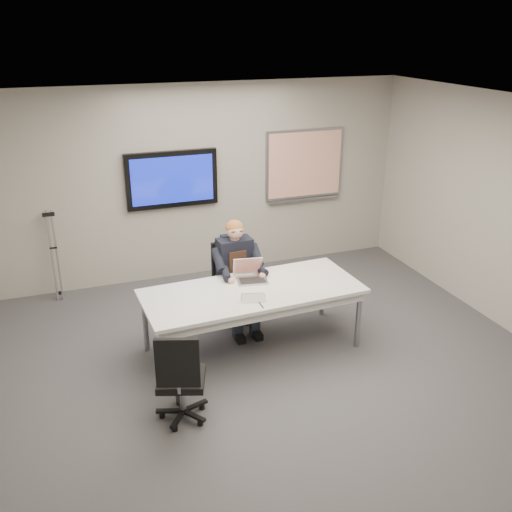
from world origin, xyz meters
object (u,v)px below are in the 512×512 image
object	(u,v)px
office_chair_far	(233,296)
laptop	(250,275)
conference_table	(252,296)
office_chair_near	(182,393)
seated_person	(239,287)

from	to	relation	value
office_chair_far	laptop	bearing A→B (deg)	-92.56
conference_table	laptop	world-z (taller)	laptop
office_chair_far	laptop	size ratio (longest dim) A/B	2.67
conference_table	laptop	bearing A→B (deg)	72.77
conference_table	laptop	xyz separation A→B (m)	(0.07, 0.27, 0.15)
conference_table	office_chair_near	size ratio (longest dim) A/B	2.53
office_chair_far	laptop	world-z (taller)	office_chair_far
office_chair_near	conference_table	bearing A→B (deg)	-117.97
seated_person	laptop	distance (m)	0.38
conference_table	office_chair_near	distance (m)	1.51
conference_table	office_chair_far	size ratio (longest dim) A/B	2.47
laptop	office_chair_near	bearing A→B (deg)	-122.18
conference_table	office_chair_far	xyz separation A→B (m)	(0.02, 0.78, -0.36)
laptop	seated_person	bearing A→B (deg)	109.89
seated_person	laptop	xyz separation A→B (m)	(0.05, -0.26, 0.27)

